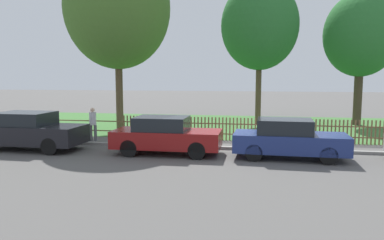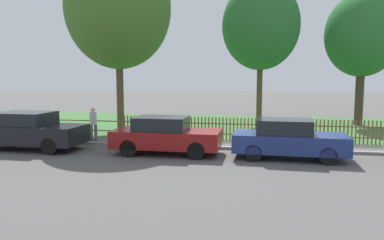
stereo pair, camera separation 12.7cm
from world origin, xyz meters
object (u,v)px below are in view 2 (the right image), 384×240
at_px(covered_motorcycle, 162,128).
at_px(tree_nearest_kerb, 118,8).
at_px(tree_behind_motorcycle, 261,26).
at_px(parked_car_silver_hatchback, 30,131).
at_px(pedestrian_by_lamp, 93,122).
at_px(parked_car_navy_estate, 288,139).
at_px(tree_mid_park, 362,35).
at_px(parked_car_black_saloon, 165,135).

distance_m(covered_motorcycle, tree_nearest_kerb, 7.41).
bearing_deg(covered_motorcycle, tree_behind_motorcycle, 59.33).
height_order(parked_car_silver_hatchback, tree_nearest_kerb, tree_nearest_kerb).
distance_m(parked_car_silver_hatchback, pedestrian_by_lamp, 2.87).
height_order(tree_nearest_kerb, tree_behind_motorcycle, tree_nearest_kerb).
distance_m(parked_car_navy_estate, tree_nearest_kerb, 11.70).
xyz_separation_m(parked_car_silver_hatchback, tree_nearest_kerb, (1.68, 5.67, 5.76)).
bearing_deg(parked_car_navy_estate, tree_behind_motorcycle, 98.31).
xyz_separation_m(parked_car_navy_estate, tree_nearest_kerb, (-8.54, 5.49, 5.82)).
bearing_deg(parked_car_silver_hatchback, tree_behind_motorcycle, 48.78).
bearing_deg(parked_car_silver_hatchback, tree_mid_park, 35.86).
bearing_deg(pedestrian_by_lamp, parked_car_navy_estate, 163.38).
bearing_deg(tree_mid_park, tree_behind_motorcycle, -175.40).
height_order(parked_car_silver_hatchback, parked_car_black_saloon, parked_car_silver_hatchback).
relative_size(parked_car_black_saloon, covered_motorcycle, 2.22).
xyz_separation_m(parked_car_black_saloon, tree_behind_motorcycle, (3.42, 9.97, 5.31)).
xyz_separation_m(parked_car_navy_estate, tree_mid_park, (4.82, 10.42, 4.68)).
bearing_deg(parked_car_black_saloon, tree_nearest_kerb, 125.19).
bearing_deg(parked_car_silver_hatchback, pedestrian_by_lamp, 55.49).
xyz_separation_m(tree_mid_park, pedestrian_by_lamp, (-13.39, -8.25, -4.54)).
height_order(parked_car_navy_estate, covered_motorcycle, parked_car_navy_estate).
xyz_separation_m(parked_car_silver_hatchback, covered_motorcycle, (4.89, 2.43, -0.08)).
relative_size(parked_car_black_saloon, tree_behind_motorcycle, 0.47).
bearing_deg(parked_car_navy_estate, parked_car_silver_hatchback, -177.25).
distance_m(parked_car_black_saloon, pedestrian_by_lamp, 4.57).
distance_m(parked_car_silver_hatchback, tree_nearest_kerb, 8.26).
distance_m(parked_car_silver_hatchback, parked_car_navy_estate, 10.23).
height_order(tree_behind_motorcycle, pedestrian_by_lamp, tree_behind_motorcycle).
bearing_deg(tree_behind_motorcycle, tree_nearest_kerb, -149.02).
xyz_separation_m(covered_motorcycle, tree_mid_park, (10.16, 8.16, 4.71)).
height_order(parked_car_silver_hatchback, tree_behind_motorcycle, tree_behind_motorcycle).
bearing_deg(covered_motorcycle, tree_nearest_kerb, 132.65).
relative_size(tree_mid_park, pedestrian_by_lamp, 5.15).
relative_size(tree_behind_motorcycle, pedestrian_by_lamp, 5.68).
xyz_separation_m(parked_car_navy_estate, covered_motorcycle, (-5.34, 2.25, -0.03)).
bearing_deg(parked_car_navy_estate, tree_mid_park, 66.91).
bearing_deg(parked_car_silver_hatchback, parked_car_black_saloon, 2.17).
bearing_deg(covered_motorcycle, pedestrian_by_lamp, 179.43).
bearing_deg(parked_car_navy_estate, tree_nearest_kerb, 149.02).
bearing_deg(tree_nearest_kerb, tree_behind_motorcycle, 30.98).
bearing_deg(pedestrian_by_lamp, parked_car_black_saloon, 148.77).
height_order(parked_car_black_saloon, tree_behind_motorcycle, tree_behind_motorcycle).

